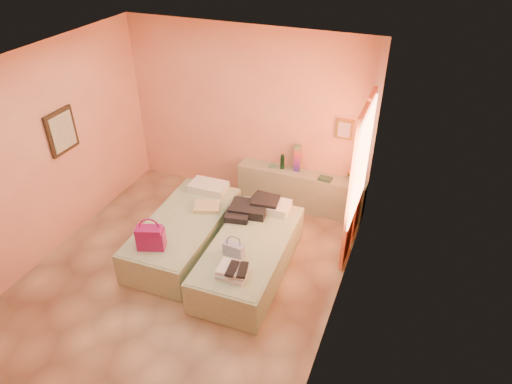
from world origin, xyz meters
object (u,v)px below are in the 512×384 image
at_px(headboard_ledge, 300,190).
at_px(bed_right, 250,256).
at_px(bed_left, 185,233).
at_px(green_book, 325,179).
at_px(water_bottle, 282,162).
at_px(magenta_handbag, 151,237).
at_px(towel_stack, 233,271).
at_px(blue_handbag, 234,250).
at_px(flower_vase, 353,175).

distance_m(headboard_ledge, bed_right, 1.71).
bearing_deg(bed_left, green_book, 41.41).
relative_size(water_bottle, magenta_handbag, 0.69).
distance_m(water_bottle, towel_stack, 2.38).
distance_m(green_book, blue_handbag, 2.06).
relative_size(green_book, magenta_handbag, 0.58).
bearing_deg(water_bottle, magenta_handbag, -113.31).
bearing_deg(bed_left, water_bottle, 58.82).
bearing_deg(magenta_handbag, water_bottle, 46.99).
relative_size(bed_right, blue_handbag, 7.57).
xyz_separation_m(magenta_handbag, blue_handbag, (1.04, 0.25, -0.08)).
height_order(bed_right, blue_handbag, blue_handbag).
bearing_deg(towel_stack, water_bottle, 94.74).
xyz_separation_m(headboard_ledge, towel_stack, (-0.13, -2.34, 0.23)).
relative_size(bed_left, magenta_handbag, 5.79).
distance_m(water_bottle, blue_handbag, 2.04).
xyz_separation_m(bed_left, bed_right, (1.06, -0.12, 0.00)).
bearing_deg(green_book, bed_right, -106.14).
xyz_separation_m(water_bottle, flower_vase, (1.12, -0.01, 0.01)).
height_order(bed_left, blue_handbag, blue_handbag).
distance_m(magenta_handbag, blue_handbag, 1.07).
bearing_deg(flower_vase, bed_left, -141.92).
bearing_deg(headboard_ledge, flower_vase, 1.25).
xyz_separation_m(headboard_ledge, water_bottle, (-0.33, 0.02, 0.44)).
bearing_deg(water_bottle, flower_vase, -0.35).
distance_m(water_bottle, green_book, 0.73).
height_order(headboard_ledge, bed_left, headboard_ledge).
relative_size(bed_left, bed_right, 1.00).
distance_m(headboard_ledge, flower_vase, 0.91).
distance_m(bed_left, magenta_handbag, 0.80).
bearing_deg(towel_stack, bed_left, 145.48).
bearing_deg(flower_vase, green_book, -169.05).
distance_m(bed_left, blue_handbag, 1.12).
bearing_deg(flower_vase, blue_handbag, -117.62).
height_order(bed_right, flower_vase, flower_vase).
height_order(bed_right, towel_stack, towel_stack).
relative_size(bed_right, towel_stack, 5.71).
bearing_deg(blue_handbag, bed_left, 160.52).
distance_m(bed_right, flower_vase, 2.04).
bearing_deg(bed_left, bed_right, -8.08).
bearing_deg(water_bottle, bed_left, -119.77).
height_order(headboard_ledge, green_book, green_book).
relative_size(bed_right, water_bottle, 8.34).
distance_m(headboard_ledge, water_bottle, 0.55).
bearing_deg(flower_vase, towel_stack, -111.35).
bearing_deg(magenta_handbag, green_book, 32.51).
bearing_deg(bed_left, flower_vase, 36.67).
xyz_separation_m(headboard_ledge, blue_handbag, (-0.27, -2.01, 0.26)).
relative_size(blue_handbag, towel_stack, 0.76).
xyz_separation_m(bed_right, flower_vase, (0.97, 1.72, 0.53)).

